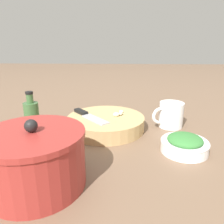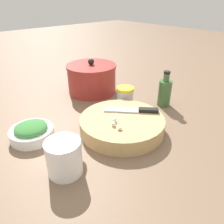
# 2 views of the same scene
# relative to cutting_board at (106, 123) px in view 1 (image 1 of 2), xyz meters

# --- Properties ---
(ground_plane) EXTENTS (5.00, 5.00, 0.00)m
(ground_plane) POSITION_rel_cutting_board_xyz_m (-0.04, 0.08, -0.03)
(ground_plane) COLOR brown
(cutting_board) EXTENTS (0.28, 0.28, 0.05)m
(cutting_board) POSITION_rel_cutting_board_xyz_m (0.00, 0.00, 0.00)
(cutting_board) COLOR tan
(cutting_board) RESTS_ON ground_plane
(chef_knife) EXTENTS (0.15, 0.16, 0.01)m
(chef_knife) POSITION_rel_cutting_board_xyz_m (0.06, 0.00, 0.03)
(chef_knife) COLOR black
(chef_knife) RESTS_ON cutting_board
(garlic_cloves) EXTENTS (0.04, 0.06, 0.02)m
(garlic_cloves) POSITION_rel_cutting_board_xyz_m (-0.05, -0.01, 0.03)
(garlic_cloves) COLOR #E5ECCD
(garlic_cloves) RESTS_ON cutting_board
(herb_bowl) EXTENTS (0.14, 0.14, 0.05)m
(herb_bowl) POSITION_rel_cutting_board_xyz_m (-0.25, 0.16, 0.00)
(herb_bowl) COLOR white
(herb_bowl) RESTS_ON ground_plane
(spice_jar) EXTENTS (0.07, 0.07, 0.08)m
(spice_jar) POSITION_rel_cutting_board_xyz_m (0.14, 0.13, 0.02)
(spice_jar) COLOR silver
(spice_jar) RESTS_ON ground_plane
(coffee_mug) EXTENTS (0.12, 0.09, 0.10)m
(coffee_mug) POSITION_rel_cutting_board_xyz_m (-0.24, -0.04, 0.02)
(coffee_mug) COLOR white
(coffee_mug) RESTS_ON ground_plane
(oil_bottle) EXTENTS (0.05, 0.05, 0.15)m
(oil_bottle) POSITION_rel_cutting_board_xyz_m (0.27, 0.02, 0.03)
(oil_bottle) COLOR #3D6638
(oil_bottle) RESTS_ON ground_plane
(stock_pot) EXTENTS (0.23, 0.23, 0.16)m
(stock_pot) POSITION_rel_cutting_board_xyz_m (0.13, 0.33, 0.04)
(stock_pot) COLOR #9E2D28
(stock_pot) RESTS_ON ground_plane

